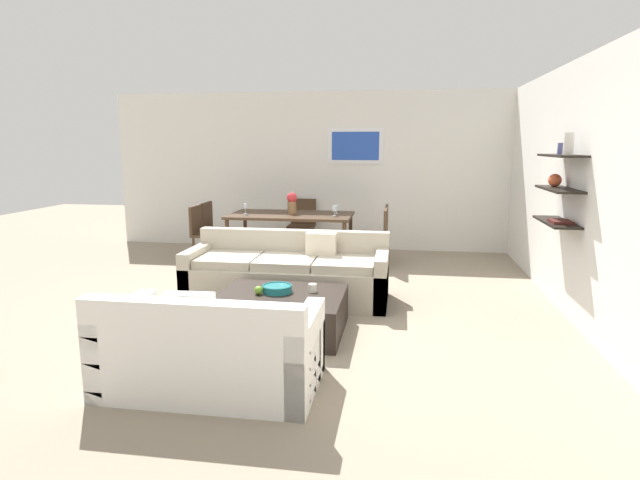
{
  "coord_description": "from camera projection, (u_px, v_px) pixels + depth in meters",
  "views": [
    {
      "loc": [
        1.23,
        -5.56,
        1.82
      ],
      "look_at": [
        0.32,
        0.2,
        0.75
      ],
      "focal_mm": 29.43,
      "sensor_mm": 36.0,
      "label": 1
    }
  ],
  "objects": [
    {
      "name": "ground_plane",
      "position": [
        289.0,
        308.0,
        5.92
      ],
      "size": [
        18.0,
        18.0,
        0.0
      ],
      "primitive_type": "plane",
      "color": "gray"
    },
    {
      "name": "back_wall_unit",
      "position": [
        349.0,
        171.0,
        9.05
      ],
      "size": [
        8.4,
        0.09,
        2.7
      ],
      "color": "silver",
      "rests_on": "ground"
    },
    {
      "name": "right_wall_shelf_unit",
      "position": [
        567.0,
        187.0,
        5.79
      ],
      "size": [
        0.34,
        8.2,
        2.7
      ],
      "color": "silver",
      "rests_on": "ground"
    },
    {
      "name": "sofa_beige",
      "position": [
        288.0,
        275.0,
        6.2
      ],
      "size": [
        2.35,
        0.9,
        0.78
      ],
      "color": "#B2A893",
      "rests_on": "ground"
    },
    {
      "name": "loveseat_white",
      "position": [
        211.0,
        351.0,
        3.93
      ],
      "size": [
        1.59,
        0.9,
        0.78
      ],
      "color": "white",
      "rests_on": "ground"
    },
    {
      "name": "coffee_table",
      "position": [
        281.0,
        313.0,
        5.12
      ],
      "size": [
        1.22,
        1.02,
        0.38
      ],
      "color": "black",
      "rests_on": "ground"
    },
    {
      "name": "decorative_bowl",
      "position": [
        277.0,
        288.0,
        5.16
      ],
      "size": [
        0.3,
        0.3,
        0.07
      ],
      "color": "#19666B",
      "rests_on": "coffee_table"
    },
    {
      "name": "candle_jar",
      "position": [
        312.0,
        288.0,
        5.17
      ],
      "size": [
        0.08,
        0.08,
        0.08
      ],
      "primitive_type": "cylinder",
      "color": "silver",
      "rests_on": "coffee_table"
    },
    {
      "name": "apple_on_coffee_table",
      "position": [
        259.0,
        290.0,
        5.08
      ],
      "size": [
        0.08,
        0.08,
        0.08
      ],
      "primitive_type": "sphere",
      "color": "#669E2D",
      "rests_on": "coffee_table"
    },
    {
      "name": "dining_table",
      "position": [
        291.0,
        218.0,
        8.13
      ],
      "size": [
        1.89,
        1.03,
        0.75
      ],
      "color": "#422D1E",
      "rests_on": "ground"
    },
    {
      "name": "dining_chair_left_far",
      "position": [
        214.0,
        225.0,
        8.59
      ],
      "size": [
        0.44,
        0.44,
        0.88
      ],
      "color": "#422D1E",
      "rests_on": "ground"
    },
    {
      "name": "dining_chair_right_near",
      "position": [
        377.0,
        234.0,
        7.73
      ],
      "size": [
        0.44,
        0.44,
        0.88
      ],
      "color": "#422D1E",
      "rests_on": "ground"
    },
    {
      "name": "dining_chair_right_far",
      "position": [
        379.0,
        229.0,
        8.18
      ],
      "size": [
        0.44,
        0.44,
        0.88
      ],
      "color": "#422D1E",
      "rests_on": "ground"
    },
    {
      "name": "dining_chair_left_near",
      "position": [
        203.0,
        230.0,
        8.14
      ],
      "size": [
        0.44,
        0.44,
        0.88
      ],
      "color": "#422D1E",
      "rests_on": "ground"
    },
    {
      "name": "dining_chair_head",
      "position": [
        302.0,
        221.0,
        9.06
      ],
      "size": [
        0.44,
        0.44,
        0.88
      ],
      "color": "#422D1E",
      "rests_on": "ground"
    },
    {
      "name": "wine_glass_left_near",
      "position": [
        245.0,
        206.0,
        8.08
      ],
      "size": [
        0.06,
        0.06,
        0.17
      ],
      "color": "silver",
      "rests_on": "dining_table"
    },
    {
      "name": "wine_glass_right_far",
      "position": [
        337.0,
        207.0,
        8.11
      ],
      "size": [
        0.07,
        0.07,
        0.15
      ],
      "color": "silver",
      "rests_on": "dining_table"
    },
    {
      "name": "wine_glass_right_near",
      "position": [
        334.0,
        209.0,
        7.87
      ],
      "size": [
        0.07,
        0.07,
        0.15
      ],
      "color": "silver",
      "rests_on": "dining_table"
    },
    {
      "name": "centerpiece_vase",
      "position": [
        292.0,
        202.0,
        8.11
      ],
      "size": [
        0.16,
        0.16,
        0.33
      ],
      "color": "olive",
      "rests_on": "dining_table"
    }
  ]
}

